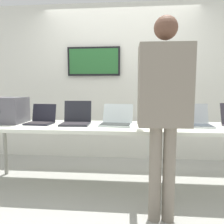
# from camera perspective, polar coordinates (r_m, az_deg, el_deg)

# --- Properties ---
(ground) EXTENTS (8.00, 8.00, 0.04)m
(ground) POSITION_cam_1_polar(r_m,az_deg,el_deg) (2.78, 0.90, -19.58)
(ground) COLOR #A2A19A
(back_wall) EXTENTS (8.00, 0.11, 2.58)m
(back_wall) POSITION_cam_1_polar(r_m,az_deg,el_deg) (3.63, 2.07, 7.91)
(back_wall) COLOR silver
(back_wall) RESTS_ON ground
(workbench) EXTENTS (3.31, 0.70, 0.76)m
(workbench) POSITION_cam_1_polar(r_m,az_deg,el_deg) (2.55, 0.92, -4.64)
(workbench) COLOR silver
(workbench) RESTS_ON ground
(equipment_box) EXTENTS (0.43, 0.38, 0.33)m
(equipment_box) POSITION_cam_1_polar(r_m,az_deg,el_deg) (3.03, -26.17, 0.46)
(equipment_box) COLOR #58565E
(equipment_box) RESTS_ON workbench
(laptop_station_0) EXTENTS (0.33, 0.30, 0.24)m
(laptop_station_0) POSITION_cam_1_polar(r_m,az_deg,el_deg) (2.81, -18.39, -1.84)
(laptop_station_0) COLOR #22222C
(laptop_station_0) RESTS_ON workbench
(laptop_station_1) EXTENTS (0.35, 0.32, 0.28)m
(laptop_station_1) POSITION_cam_1_polar(r_m,az_deg,el_deg) (2.66, -9.55, -1.85)
(laptop_station_1) COLOR #25262D
(laptop_station_1) RESTS_ON workbench
(laptop_station_2) EXTENTS (0.40, 0.39, 0.24)m
(laptop_station_2) POSITION_cam_1_polar(r_m,az_deg,el_deg) (2.57, 1.24, -2.21)
(laptop_station_2) COLOR #ABB7B6
(laptop_station_2) RESTS_ON workbench
(laptop_station_3) EXTENTS (0.32, 0.36, 0.25)m
(laptop_station_3) POSITION_cam_1_polar(r_m,az_deg,el_deg) (2.58, 11.15, -2.27)
(laptop_station_3) COLOR #3C373E
(laptop_station_3) RESTS_ON workbench
(laptop_station_4) EXTENTS (0.37, 0.33, 0.25)m
(laptop_station_4) POSITION_cam_1_polar(r_m,az_deg,el_deg) (2.69, 21.18, -2.21)
(laptop_station_4) COLOR #AEB4B9
(laptop_station_4) RESTS_ON workbench
(person) EXTENTS (0.45, 0.59, 1.80)m
(person) POSITION_cam_1_polar(r_m,az_deg,el_deg) (1.90, 13.65, 3.07)
(person) COLOR gray
(person) RESTS_ON ground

